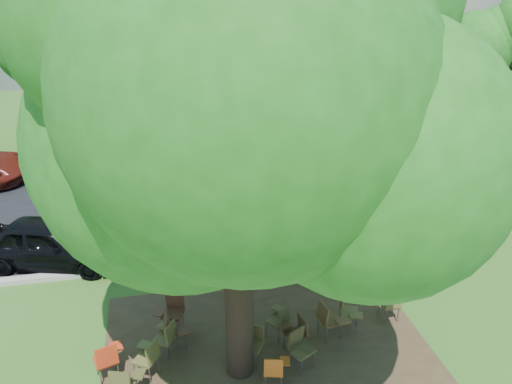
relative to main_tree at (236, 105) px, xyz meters
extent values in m
plane|color=#2E5119|center=(-0.30, 1.31, -5.58)|extent=(160.00, 160.00, 0.00)
cube|color=#382819|center=(0.70, 0.81, -5.56)|extent=(7.00, 4.50, 0.03)
cube|color=black|center=(-0.30, 8.31, -5.56)|extent=(80.00, 8.00, 0.04)
cube|color=gray|center=(-0.30, 4.31, -5.51)|extent=(80.00, 0.25, 0.14)
cube|color=gray|center=(-0.30, 12.41, -5.51)|extent=(80.00, 0.25, 0.14)
cylinder|color=black|center=(-5.30, 17.31, -3.83)|extent=(0.32, 0.32, 3.50)
sphere|color=#1D5513|center=(-5.30, 17.31, -1.36)|extent=(4.80, 4.80, 4.80)
cylinder|color=black|center=(7.70, 15.31, -3.48)|extent=(0.38, 0.38, 4.20)
sphere|color=#1D5513|center=(7.70, 15.31, -0.54)|extent=(5.60, 5.60, 5.60)
cylinder|color=black|center=(15.70, 14.31, -3.78)|extent=(0.34, 0.34, 3.60)
sphere|color=#1D5513|center=(15.70, 14.31, -1.23)|extent=(5.00, 5.00, 5.00)
cylinder|color=black|center=(0.00, 0.00, -3.32)|extent=(0.56, 0.56, 4.51)
sphere|color=#1D5513|center=(0.00, 0.00, 0.01)|extent=(7.20, 7.20, 7.20)
cube|color=#DDA606|center=(6.07, 5.83, -3.93)|extent=(10.46, 3.80, 2.28)
cube|color=black|center=(6.34, 5.87, -3.67)|extent=(9.92, 3.75, 0.56)
cube|color=#DDA606|center=(0.42, 5.00, -4.65)|extent=(1.50, 2.20, 0.88)
cube|color=black|center=(6.07, 5.83, -4.51)|extent=(10.49, 3.83, 0.07)
cube|color=black|center=(6.07, 5.83, -4.85)|extent=(10.49, 3.83, 0.07)
cylinder|color=black|center=(0.99, 3.91, -5.11)|extent=(0.96, 0.41, 0.93)
cylinder|color=black|center=(0.65, 6.21, -5.11)|extent=(0.96, 0.41, 0.93)
cylinder|color=black|center=(8.90, 5.07, -5.11)|extent=(0.96, 0.41, 0.93)
cylinder|color=black|center=(8.57, 7.38, -5.11)|extent=(0.96, 0.41, 0.93)
cylinder|color=black|center=(9.85, 7.57, -5.11)|extent=(0.96, 0.41, 0.93)
cube|color=#A52D11|center=(-2.65, 0.33, -5.11)|extent=(0.55, 0.53, 0.05)
cube|color=#A52D11|center=(-2.60, 0.15, -4.87)|extent=(0.43, 0.22, 0.42)
cube|color=#A52D11|center=(-2.46, 0.54, -4.98)|extent=(0.31, 0.35, 0.03)
cylinder|color=slate|center=(-2.88, 0.44, -5.34)|extent=(0.03, 0.03, 0.47)
cylinder|color=slate|center=(-2.43, 0.21, -5.34)|extent=(0.03, 0.03, 0.47)
cube|color=#413E1C|center=(-2.27, -0.37, -5.12)|extent=(0.53, 0.51, 0.05)
cube|color=#413E1C|center=(-2.33, -0.55, -4.90)|extent=(0.42, 0.21, 0.41)
cube|color=#413E1C|center=(-2.00, -0.31, -5.00)|extent=(0.30, 0.34, 0.03)
cube|color=#4F4C22|center=(-1.88, 0.22, -5.12)|extent=(0.57, 0.57, 0.05)
cube|color=#4F4C22|center=(-1.72, 0.12, -4.90)|extent=(0.29, 0.40, 0.41)
cube|color=#4F4C22|center=(-1.87, 0.50, -5.00)|extent=(0.36, 0.34, 0.03)
cylinder|color=slate|center=(-2.11, 0.16, -5.35)|extent=(0.02, 0.02, 0.46)
cylinder|color=slate|center=(-1.64, 0.27, -5.35)|extent=(0.02, 0.02, 0.46)
cube|color=brown|center=(0.28, 0.18, -5.12)|extent=(0.57, 0.57, 0.05)
cube|color=brown|center=(0.37, 0.34, -4.90)|extent=(0.40, 0.29, 0.41)
cube|color=brown|center=(0.00, 0.18, -5.00)|extent=(0.34, 0.36, 0.03)
cylinder|color=slate|center=(0.34, -0.05, -5.35)|extent=(0.02, 0.02, 0.46)
cylinder|color=slate|center=(0.22, 0.42, -5.35)|extent=(0.02, 0.02, 0.46)
cube|color=#AB4712|center=(0.58, -0.52, -5.17)|extent=(0.46, 0.45, 0.05)
cube|color=#AB4712|center=(0.54, -0.68, -4.97)|extent=(0.37, 0.17, 0.36)
cube|color=#AB4712|center=(0.82, -0.45, -5.06)|extent=(0.26, 0.30, 0.03)
cylinder|color=slate|center=(0.47, -0.33, -5.37)|extent=(0.02, 0.02, 0.41)
cylinder|color=slate|center=(0.69, -0.71, -5.37)|extent=(0.02, 0.02, 0.41)
cube|color=#41371C|center=(1.27, -0.16, -5.12)|extent=(0.58, 0.57, 0.05)
cube|color=#41371C|center=(1.18, 0.00, -4.89)|extent=(0.41, 0.29, 0.41)
cube|color=#41371C|center=(1.12, -0.41, -4.99)|extent=(0.34, 0.36, 0.03)
cylinder|color=slate|center=(1.50, -0.23, -5.35)|extent=(0.02, 0.02, 0.46)
cylinder|color=slate|center=(1.03, -0.10, -5.35)|extent=(0.02, 0.02, 0.46)
cube|color=#432D18|center=(1.25, 0.33, -5.13)|extent=(0.48, 0.50, 0.05)
cube|color=#432D18|center=(1.43, 0.37, -4.91)|extent=(0.18, 0.41, 0.40)
cube|color=#432D18|center=(1.06, 0.53, -5.01)|extent=(0.32, 0.27, 0.03)
cylinder|color=slate|center=(1.12, 0.13, -5.35)|extent=(0.02, 0.02, 0.45)
cylinder|color=slate|center=(1.38, 0.53, -5.35)|extent=(0.02, 0.02, 0.45)
cube|color=#50371C|center=(2.13, 0.62, -5.09)|extent=(0.51, 0.52, 0.05)
cube|color=#50371C|center=(1.94, 0.58, -4.85)|extent=(0.18, 0.44, 0.43)
cube|color=#50371C|center=(2.33, 0.39, -4.96)|extent=(0.34, 0.29, 0.03)
cylinder|color=slate|center=(2.28, 0.83, -5.33)|extent=(0.03, 0.03, 0.49)
cylinder|color=slate|center=(1.99, 0.40, -5.33)|extent=(0.03, 0.03, 0.49)
cube|color=#4B4320|center=(-1.49, 0.78, -5.14)|extent=(0.55, 0.56, 0.05)
cube|color=#4B4320|center=(-1.34, 0.68, -4.92)|extent=(0.29, 0.38, 0.39)
cube|color=#4B4320|center=(-1.48, 1.05, -5.02)|extent=(0.35, 0.33, 0.03)
cylinder|color=slate|center=(-1.72, 0.73, -5.36)|extent=(0.02, 0.02, 0.44)
cylinder|color=slate|center=(-1.26, 0.83, -5.36)|extent=(0.02, 0.02, 0.44)
cube|color=#472819|center=(-1.28, 1.53, -5.09)|extent=(0.58, 0.56, 0.05)
cube|color=#472819|center=(-1.21, 1.71, -4.86)|extent=(0.44, 0.25, 0.43)
cube|color=#472819|center=(-1.57, 1.48, -4.97)|extent=(0.33, 0.37, 0.03)
cylinder|color=slate|center=(-1.17, 1.29, -5.34)|extent=(0.03, 0.03, 0.48)
cylinder|color=slate|center=(-1.38, 1.77, -5.34)|extent=(0.03, 0.03, 0.48)
cube|color=#3D2415|center=(-1.25, 0.99, -5.10)|extent=(0.46, 0.48, 0.05)
cube|color=#3D2415|center=(-1.44, 0.97, -4.87)|extent=(0.14, 0.43, 0.43)
cube|color=#3D2415|center=(-1.08, 0.75, -4.97)|extent=(0.32, 0.26, 0.03)
cylinder|color=slate|center=(-1.08, 1.18, -5.34)|extent=(0.03, 0.03, 0.48)
cylinder|color=slate|center=(-1.41, 0.79, -5.34)|extent=(0.03, 0.03, 0.48)
cube|color=#463F1E|center=(0.99, 0.88, -5.13)|extent=(0.58, 0.58, 0.05)
cube|color=#463F1E|center=(1.11, 0.74, -4.91)|extent=(0.36, 0.34, 0.40)
cube|color=#463F1E|center=(1.07, 1.14, -5.01)|extent=(0.35, 0.35, 0.03)
cylinder|color=slate|center=(0.75, 0.89, -5.35)|extent=(0.02, 0.02, 0.45)
cylinder|color=slate|center=(1.23, 0.86, -5.35)|extent=(0.02, 0.02, 0.45)
cube|color=#4E4922|center=(2.67, 0.84, -5.13)|extent=(0.52, 0.53, 0.05)
cube|color=#4E4922|center=(2.50, 0.90, -4.91)|extent=(0.22, 0.41, 0.40)
cube|color=#4E4922|center=(2.72, 0.57, -5.01)|extent=(0.34, 0.30, 0.03)
cylinder|color=slate|center=(2.89, 0.94, -5.35)|extent=(0.02, 0.02, 0.45)
cylinder|color=slate|center=(2.45, 0.74, -5.35)|extent=(0.02, 0.02, 0.45)
cube|color=#4F4822|center=(3.71, 0.96, -5.14)|extent=(0.41, 0.39, 0.05)
cube|color=#4F4822|center=(3.71, 0.78, -4.93)|extent=(0.39, 0.09, 0.39)
cube|color=#4F4822|center=(3.94, 1.10, -5.03)|extent=(0.21, 0.27, 0.03)
cylinder|color=slate|center=(3.54, 1.12, -5.36)|extent=(0.02, 0.02, 0.44)
cylinder|color=slate|center=(3.87, 0.80, -5.36)|extent=(0.02, 0.02, 0.44)
imported|color=black|center=(-4.44, 5.11, -4.89)|extent=(4.34, 2.66, 1.38)
camera|label=1|loc=(-1.24, -7.84, 1.97)|focal=35.00mm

